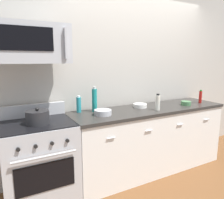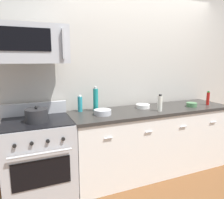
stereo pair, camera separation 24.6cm
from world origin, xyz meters
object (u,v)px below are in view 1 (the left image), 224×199
object	(u,v)px
bottle_hot_sauce_red	(200,97)
bowl_green_glaze	(186,103)
range_oven	(40,162)
bottle_dish_soap	(79,104)
bowl_steel_prep	(103,112)
stockpot	(38,117)
bottle_vinegar_white	(158,102)
bowl_white_ceramic	(140,105)
microwave	(31,44)
bottle_sparkling_teal	(94,100)

from	to	relation	value
bottle_hot_sauce_red	bowl_green_glaze	distance (m)	0.32
range_oven	bottle_dish_soap	xyz separation A→B (m)	(0.56, 0.23, 0.55)
bowl_steel_prep	stockpot	bearing A→B (deg)	-178.95
bottle_vinegar_white	bowl_green_glaze	distance (m)	0.60
bowl_white_ceramic	bowl_green_glaze	distance (m)	0.72
range_oven	bottle_hot_sauce_red	xyz separation A→B (m)	(2.43, -0.10, 0.55)
bottle_hot_sauce_red	bowl_green_glaze	size ratio (longest dim) A/B	1.41
bottle_dish_soap	bowl_green_glaze	world-z (taller)	bottle_dish_soap
bottle_hot_sauce_red	microwave	bearing A→B (deg)	176.52
bowl_green_glaze	stockpot	bearing A→B (deg)	178.56
bowl_white_ceramic	range_oven	bearing A→B (deg)	-176.38
bottle_hot_sauce_red	bowl_white_ceramic	size ratio (longest dim) A/B	1.09
bottle_sparkling_teal	stockpot	world-z (taller)	bottle_sparkling_teal
bottle_dish_soap	stockpot	bearing A→B (deg)	-153.09
bottle_vinegar_white	bowl_white_ceramic	world-z (taller)	bottle_vinegar_white
bottle_hot_sauce_red	bowl_steel_prep	xyz separation A→B (m)	(-1.66, 0.06, -0.06)
bowl_steel_prep	bottle_vinegar_white	bearing A→B (deg)	-8.76
bowl_steel_prep	stockpot	distance (m)	0.77
bowl_green_glaze	bottle_dish_soap	bearing A→B (deg)	167.88
bowl_white_ceramic	bottle_hot_sauce_red	bearing A→B (deg)	-10.83
bottle_sparkling_teal	bowl_steel_prep	distance (m)	0.24
range_oven	bottle_vinegar_white	world-z (taller)	bottle_vinegar_white
stockpot	microwave	bearing A→B (deg)	89.87
bottle_hot_sauce_red	stockpot	distance (m)	2.43
bottle_vinegar_white	bowl_green_glaze	bearing A→B (deg)	4.80
microwave	bottle_hot_sauce_red	xyz separation A→B (m)	(2.43, -0.15, -0.73)
bottle_sparkling_teal	bowl_white_ceramic	distance (m)	0.69
microwave	bowl_white_ceramic	distance (m)	1.63
bottle_dish_soap	bottle_vinegar_white	world-z (taller)	bottle_vinegar_white
bowl_steel_prep	range_oven	bearing A→B (deg)	177.08
bottle_hot_sauce_red	bottle_vinegar_white	distance (m)	0.90
bottle_dish_soap	bottle_vinegar_white	xyz separation A→B (m)	(0.97, -0.38, 0.00)
bowl_white_ceramic	stockpot	size ratio (longest dim) A/B	0.78
microwave	stockpot	bearing A→B (deg)	-90.13
range_oven	bottle_vinegar_white	bearing A→B (deg)	-5.83
bowl_steel_prep	bowl_white_ceramic	bearing A→B (deg)	11.21
bottle_vinegar_white	bowl_steel_prep	world-z (taller)	bottle_vinegar_white
bottle_sparkling_teal	bowl_steel_prep	xyz separation A→B (m)	(0.02, -0.21, -0.12)
bottle_dish_soap	bowl_green_glaze	distance (m)	1.60
range_oven	bowl_steel_prep	size ratio (longest dim) A/B	4.99
bottle_vinegar_white	bowl_green_glaze	xyz separation A→B (m)	(0.59, 0.05, -0.07)
microwave	bowl_steel_prep	distance (m)	1.11
bowl_white_ceramic	bottle_sparkling_teal	bearing A→B (deg)	173.26
bottle_vinegar_white	stockpot	bearing A→B (deg)	176.16
bowl_steel_prep	bowl_green_glaze	distance (m)	1.35
range_oven	bottle_sparkling_teal	xyz separation A→B (m)	(0.75, 0.17, 0.61)
bottle_sparkling_teal	bowl_green_glaze	distance (m)	1.40
bottle_vinegar_white	bowl_steel_prep	bearing A→B (deg)	171.24
bottle_sparkling_teal	bottle_dish_soap	distance (m)	0.21
bottle_vinegar_white	bowl_green_glaze	size ratio (longest dim) A/B	1.52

